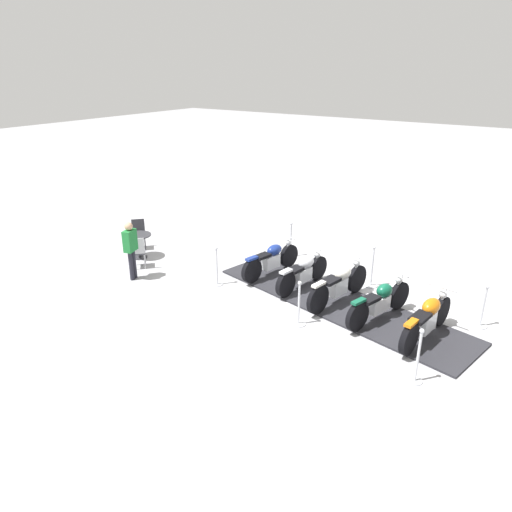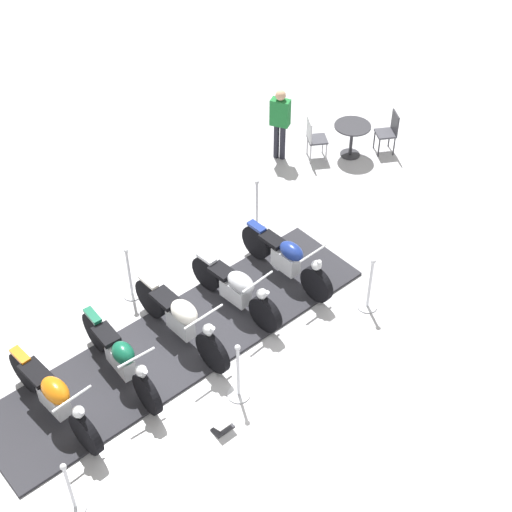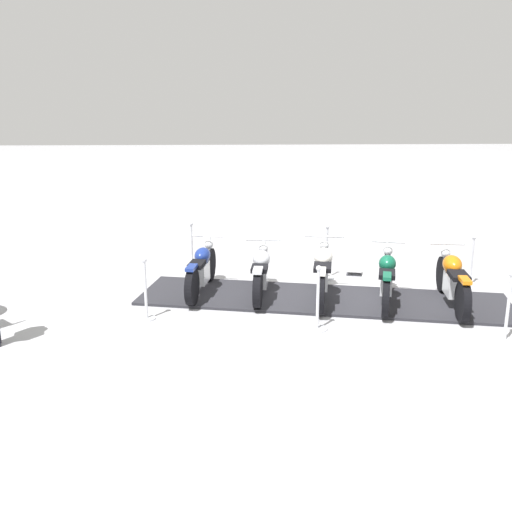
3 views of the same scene
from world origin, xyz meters
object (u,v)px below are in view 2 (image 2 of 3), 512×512
Objects in this scene: motorcycle_forest at (121,358)px; motorcycle_cream at (181,319)px; motorcycle_chrome at (237,289)px; cafe_chair_near_table at (314,137)px; stanchion_right_rear at (369,292)px; bystander_person at (280,119)px; motorcycle_navy at (287,258)px; stanchion_right_mid at (238,380)px; motorcycle_copper at (54,397)px; cafe_table at (352,133)px; stanchion_left_mid at (130,281)px; info_placard at (222,425)px; stanchion_left_rear at (257,210)px; stanchion_right_front at (72,494)px; cafe_chair_across_table at (389,130)px.

motorcycle_cream is at bearing 92.98° from motorcycle_forest.
motorcycle_chrome reaches higher than cafe_chair_near_table.
bystander_person is (2.74, 3.85, 0.64)m from stanchion_right_rear.
motorcycle_cream is at bearing -91.63° from motorcycle_navy.
motorcycle_forest is 1.84m from stanchion_right_mid.
cafe_table is (8.55, 0.21, 0.04)m from motorcycle_copper.
motorcycle_cream is 2.13× the size of stanchion_left_mid.
motorcycle_cream is (1.13, -0.24, 0.06)m from motorcycle_forest.
info_placard is (-3.19, -1.11, -0.42)m from motorcycle_navy.
stanchion_left_rear is at bearing 115.63° from motorcycle_cream.
stanchion_right_front reaches higher than cafe_chair_across_table.
motorcycle_navy reaches higher than cafe_chair_near_table.
stanchion_left_rear is 1.14× the size of cafe_chair_near_table.
stanchion_right_rear is at bearing 70.96° from motorcycle_copper.
stanchion_right_front reaches higher than info_placard.
stanchion_right_rear reaches higher than stanchion_left_mid.
motorcycle_navy is at bearing 86.27° from motorcycle_copper.
stanchion_left_rear is 3.83m from cafe_chair_across_table.
stanchion_right_front is 9.54m from cafe_table.
info_placard is 7.16m from bystander_person.
cafe_chair_near_table is at bearing -0.67° from cafe_chair_across_table.
motorcycle_cream is 6.90m from cafe_chair_across_table.
stanchion_left_rear reaches higher than cafe_chair_near_table.
stanchion_left_mid is at bearing -146.43° from motorcycle_chrome.
stanchion_left_mid is (-2.83, 0.60, -0.04)m from stanchion_left_rear.
motorcycle_copper is 1.03× the size of motorcycle_forest.
cafe_chair_across_table is (5.76, 0.37, 0.04)m from motorcycle_chrome.
stanchion_right_front is at bearing 168.09° from stanchion_right_rear.
motorcycle_copper is 2.49m from info_placard.
motorcycle_cream is at bearing -123.23° from cafe_chair_near_table.
cafe_chair_across_table is at bearing 101.23° from motorcycle_chrome.
stanchion_left_mid is 0.66× the size of bystander_person.
motorcycle_chrome is (2.26, -0.48, -0.00)m from motorcycle_forest.
info_placard is at bearing -60.69° from motorcycle_navy.
stanchion_left_mid is (2.56, 0.97, -0.19)m from motorcycle_copper.
stanchion_right_rear is 1.07× the size of stanchion_right_front.
stanchion_right_front is (-5.67, 1.20, -0.01)m from stanchion_right_rear.
cafe_chair_across_table is (7.83, 1.71, 0.45)m from info_placard.
cafe_table reaches higher than info_placard.
motorcycle_navy is 1.60m from stanchion_left_rear.
cafe_chair_across_table is (6.59, -1.32, 0.20)m from stanchion_left_mid.
motorcycle_forest is 2.82× the size of cafe_table.
cafe_chair_across_table is 2.41m from bystander_person.
cafe_table is at bearing 0.00° from cafe_chair_near_table.
stanchion_right_mid is 2.90m from stanchion_left_mid.
cafe_table is at bearing -150.60° from info_placard.
motorcycle_forest is 1.88m from info_placard.
stanchion_left_mid is (-0.83, 1.69, -0.16)m from motorcycle_chrome.
stanchion_right_rear is 2.90m from stanchion_right_mid.
motorcycle_copper reaches higher than stanchion_right_front.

